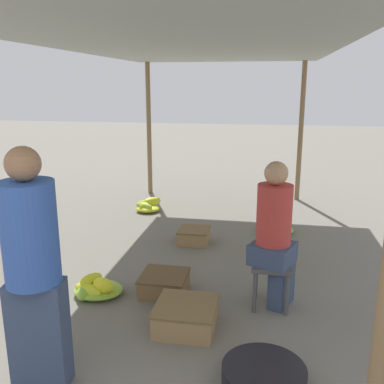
# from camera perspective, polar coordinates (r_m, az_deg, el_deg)

# --- Properties ---
(canopy_post_back_left) EXTENTS (0.08, 0.08, 2.30)m
(canopy_post_back_left) POSITION_cam_1_polar(r_m,az_deg,el_deg) (7.67, -5.76, 8.27)
(canopy_post_back_left) COLOR olive
(canopy_post_back_left) RESTS_ON ground
(canopy_post_back_right) EXTENTS (0.08, 0.08, 2.30)m
(canopy_post_back_right) POSITION_cam_1_polar(r_m,az_deg,el_deg) (7.39, 14.29, 7.69)
(canopy_post_back_right) COLOR olive
(canopy_post_back_right) RESTS_ON ground
(canopy_tarp) EXTENTS (3.01, 6.00, 0.04)m
(canopy_tarp) POSITION_cam_1_polar(r_m,az_deg,el_deg) (4.62, 0.34, 19.01)
(canopy_tarp) COLOR #9EA399
(canopy_tarp) RESTS_ON canopy_post_front_left
(vendor_foreground) EXTENTS (0.38, 0.38, 1.59)m
(vendor_foreground) POSITION_cam_1_polar(r_m,az_deg,el_deg) (2.85, -20.42, -9.61)
(vendor_foreground) COLOR #384766
(vendor_foreground) RESTS_ON ground
(stool) EXTENTS (0.34, 0.34, 0.42)m
(stool) POSITION_cam_1_polar(r_m,az_deg,el_deg) (3.89, 10.54, -10.35)
(stool) COLOR #4C4C4C
(stool) RESTS_ON ground
(vendor_seated) EXTENTS (0.45, 0.45, 1.32)m
(vendor_seated) POSITION_cam_1_polar(r_m,az_deg,el_deg) (3.76, 11.06, -5.45)
(vendor_seated) COLOR #384766
(vendor_seated) RESTS_ON ground
(basin_black) EXTENTS (0.56, 0.56, 0.12)m
(basin_black) POSITION_cam_1_polar(r_m,az_deg,el_deg) (3.11, 9.55, -22.99)
(basin_black) COLOR black
(basin_black) RESTS_ON ground
(banana_pile_left_0) EXTENTS (0.47, 0.42, 0.22)m
(banana_pile_left_0) POSITION_cam_1_polar(r_m,az_deg,el_deg) (4.20, -12.78, -12.48)
(banana_pile_left_0) COLOR yellow
(banana_pile_left_0) RESTS_ON ground
(banana_pile_left_1) EXTENTS (0.44, 0.43, 0.21)m
(banana_pile_left_1) POSITION_cam_1_polar(r_m,az_deg,el_deg) (6.72, -5.92, -1.87)
(banana_pile_left_1) COLOR #BBCF2B
(banana_pile_left_1) RESTS_ON ground
(banana_pile_right_0) EXTENTS (0.44, 0.53, 0.24)m
(banana_pile_right_0) POSITION_cam_1_polar(r_m,az_deg,el_deg) (4.97, 10.70, -8.00)
(banana_pile_right_0) COLOR #C6D329
(banana_pile_right_0) RESTS_ON ground
(banana_pile_right_1) EXTENTS (0.49, 0.49, 0.30)m
(banana_pile_right_1) POSITION_cam_1_polar(r_m,az_deg,el_deg) (5.80, 11.01, -4.49)
(banana_pile_right_1) COLOR #83B935
(banana_pile_right_1) RESTS_ON ground
(crate_near) EXTENTS (0.43, 0.43, 0.19)m
(crate_near) POSITION_cam_1_polar(r_m,az_deg,el_deg) (4.16, -3.73, -12.08)
(crate_near) COLOR brown
(crate_near) RESTS_ON ground
(crate_mid) EXTENTS (0.38, 0.38, 0.18)m
(crate_mid) POSITION_cam_1_polar(r_m,az_deg,el_deg) (5.38, 0.26, -5.84)
(crate_mid) COLOR #9E7A4C
(crate_mid) RESTS_ON ground
(crate_far) EXTENTS (0.49, 0.49, 0.21)m
(crate_far) POSITION_cam_1_polar(r_m,az_deg,el_deg) (3.61, -0.83, -16.22)
(crate_far) COLOR #9E7A4C
(crate_far) RESTS_ON ground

